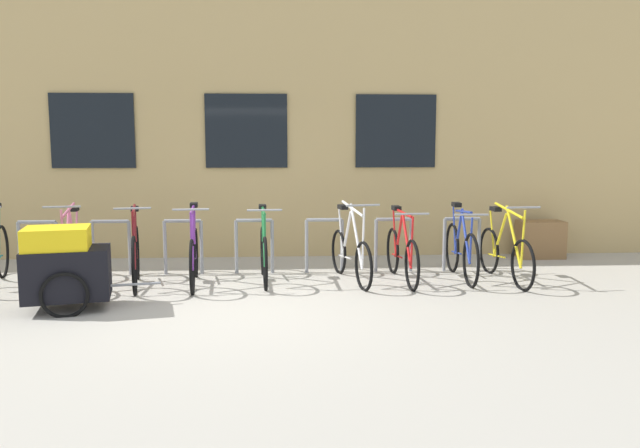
% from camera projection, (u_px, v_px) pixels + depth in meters
% --- Properties ---
extents(ground_plane, '(42.00, 42.00, 0.00)m').
position_uv_depth(ground_plane, '(233.00, 308.00, 7.03)').
color(ground_plane, '#B2ADA0').
extents(storefront_building, '(28.00, 7.80, 6.02)m').
position_uv_depth(storefront_building, '(256.00, 90.00, 13.66)').
color(storefront_building, tan).
rests_on(storefront_building, ground).
extents(bike_rack, '(6.56, 0.05, 0.78)m').
position_uv_depth(bike_rack, '(254.00, 240.00, 8.86)').
color(bike_rack, gray).
rests_on(bike_rack, ground).
extents(bicycle_green, '(0.44, 1.65, 1.04)m').
position_uv_depth(bicycle_green, '(264.00, 253.00, 8.37)').
color(bicycle_green, black).
rests_on(bicycle_green, ground).
extents(bicycle_pink, '(0.44, 1.66, 1.11)m').
position_uv_depth(bicycle_pink, '(72.00, 256.00, 8.07)').
color(bicycle_pink, black).
rests_on(bicycle_pink, ground).
extents(bicycle_white, '(0.51, 1.71, 1.10)m').
position_uv_depth(bicycle_white, '(350.00, 253.00, 8.38)').
color(bicycle_white, black).
rests_on(bicycle_white, ground).
extents(bicycle_maroon, '(0.48, 1.68, 1.09)m').
position_uv_depth(bicycle_maroon, '(136.00, 255.00, 8.10)').
color(bicycle_maroon, black).
rests_on(bicycle_maroon, ground).
extents(bicycle_blue, '(0.44, 1.72, 1.04)m').
position_uv_depth(bicycle_blue, '(461.00, 250.00, 8.53)').
color(bicycle_blue, black).
rests_on(bicycle_blue, ground).
extents(bicycle_purple, '(0.44, 1.74, 1.07)m').
position_uv_depth(bicycle_purple, '(194.00, 255.00, 8.18)').
color(bicycle_purple, black).
rests_on(bicycle_purple, ground).
extents(bicycle_red, '(0.44, 1.75, 1.00)m').
position_uv_depth(bicycle_red, '(402.00, 253.00, 8.40)').
color(bicycle_red, black).
rests_on(bicycle_red, ground).
extents(bicycle_yellow, '(0.44, 1.76, 1.08)m').
position_uv_depth(bicycle_yellow, '(505.00, 253.00, 8.39)').
color(bicycle_yellow, black).
rests_on(bicycle_yellow, ground).
extents(bike_trailer, '(1.48, 0.79, 0.95)m').
position_uv_depth(bike_trailer, '(65.00, 266.00, 6.91)').
color(bike_trailer, black).
rests_on(bike_trailer, ground).
extents(planter_box, '(0.70, 0.44, 0.60)m').
position_uv_depth(planter_box, '(540.00, 239.00, 10.10)').
color(planter_box, olive).
rests_on(planter_box, ground).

